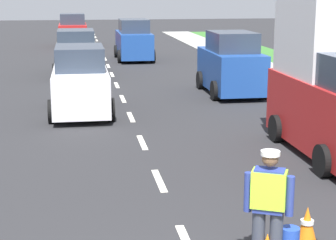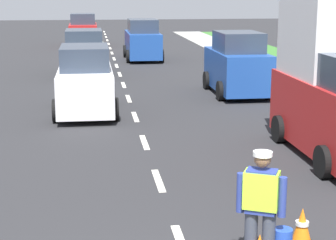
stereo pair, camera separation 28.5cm
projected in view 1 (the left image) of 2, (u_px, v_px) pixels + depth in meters
ground_plane at (112, 74)px, 26.37m from camera, size 96.00×96.00×0.00m
lane_center_line at (107, 62)px, 30.42m from camera, size 0.14×46.40×0.01m
road_worker at (270, 204)px, 7.81m from camera, size 0.75×0.45×1.67m
traffic_cone_far at (307, 225)px, 8.76m from camera, size 0.36×0.36×0.57m
car_oncoming_third at (73, 31)px, 39.04m from camera, size 2.08×3.87×2.16m
car_oncoming_lead at (80, 83)px, 17.79m from camera, size 1.90×3.98×2.06m
car_oncoming_second at (76, 54)px, 25.84m from camera, size 2.06×4.15×2.00m
car_outgoing_far at (134, 41)px, 31.33m from camera, size 1.95×4.21×2.19m
car_parked_far at (231, 65)px, 21.09m from camera, size 1.95×3.86×2.26m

